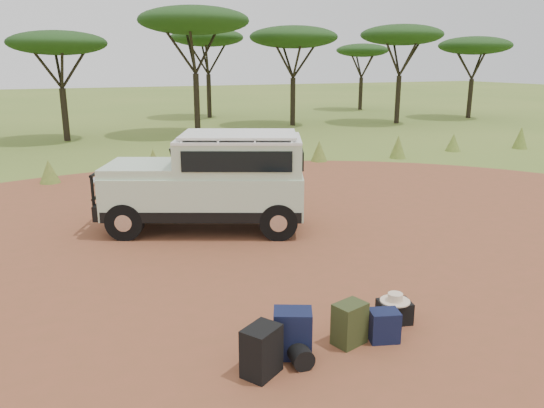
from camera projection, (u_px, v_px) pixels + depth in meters
name	position (u px, v px, depth m)	size (l,w,h in m)	color
ground	(265.00, 280.00, 8.75)	(140.00, 140.00, 0.00)	#5A772A
dirt_clearing	(265.00, 280.00, 8.74)	(23.00, 23.00, 0.01)	brown
grass_fringe	(158.00, 165.00, 16.34)	(36.60, 1.60, 0.90)	#5A772A
acacia_treeline	(117.00, 31.00, 25.27)	(46.70, 13.20, 6.26)	black
safari_vehicle	(212.00, 184.00, 11.17)	(4.52, 3.23, 2.07)	beige
backpack_black	(261.00, 351.00, 6.04)	(0.43, 0.32, 0.59)	black
backpack_navy	(293.00, 333.00, 6.42)	(0.46, 0.33, 0.60)	#12143B
backpack_olive	(350.00, 324.00, 6.70)	(0.40, 0.29, 0.56)	#353C1B
duffel_navy	(384.00, 326.00, 6.80)	(0.37, 0.28, 0.42)	#12143B
hard_case	(394.00, 312.00, 7.29)	(0.44, 0.31, 0.31)	black
stuff_sack	(301.00, 356.00, 6.23)	(0.27, 0.27, 0.27)	black
safari_hat	(395.00, 299.00, 7.24)	(0.41, 0.41, 0.12)	beige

